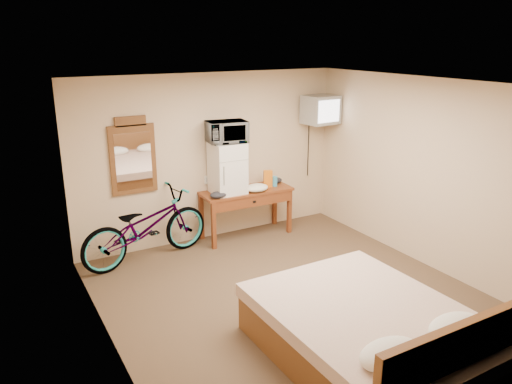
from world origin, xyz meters
TOP-DOWN VIEW (x-y plane):
  - room at (-0.00, 0.00)m, footprint 4.60×4.64m
  - desk at (0.46, 2.00)m, footprint 1.43×0.59m
  - mini_fridge at (0.15, 2.05)m, footprint 0.47×0.46m
  - microwave at (0.15, 2.05)m, footprint 0.62×0.46m
  - snack_bag at (0.82, 2.00)m, footprint 0.15×0.12m
  - blue_cup at (0.94, 1.99)m, footprint 0.09×0.09m
  - cloth_cream at (0.55, 1.88)m, footprint 0.37×0.28m
  - cloth_dark_a at (-0.09, 1.88)m, footprint 0.25×0.19m
  - cloth_dark_b at (1.05, 2.12)m, footprint 0.20×0.16m
  - crt_television at (1.80, 2.02)m, footprint 0.54×0.61m
  - wall_mirror at (-1.18, 2.27)m, footprint 0.64×0.04m
  - bicycle at (-1.17, 1.93)m, footprint 1.97×1.00m
  - bed at (-0.02, -1.37)m, footprint 1.71×2.25m

SIDE VIEW (x-z plane):
  - bed at x=-0.02m, z-range -0.16..0.74m
  - bicycle at x=-1.17m, z-range 0.00..0.99m
  - desk at x=0.46m, z-range 0.26..1.01m
  - cloth_dark_b at x=1.05m, z-range 0.75..0.84m
  - cloth_dark_a at x=-0.09m, z-range 0.75..0.84m
  - cloth_cream at x=0.55m, z-range 0.75..0.86m
  - blue_cup at x=0.94m, z-range 0.75..0.90m
  - snack_bag at x=0.82m, z-range 0.75..1.01m
  - mini_fridge at x=0.15m, z-range 0.75..1.51m
  - room at x=0.00m, z-range 0.00..2.50m
  - wall_mirror at x=-1.18m, z-range 0.87..1.95m
  - microwave at x=0.15m, z-range 1.51..1.83m
  - crt_television at x=1.80m, z-range 1.66..2.10m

